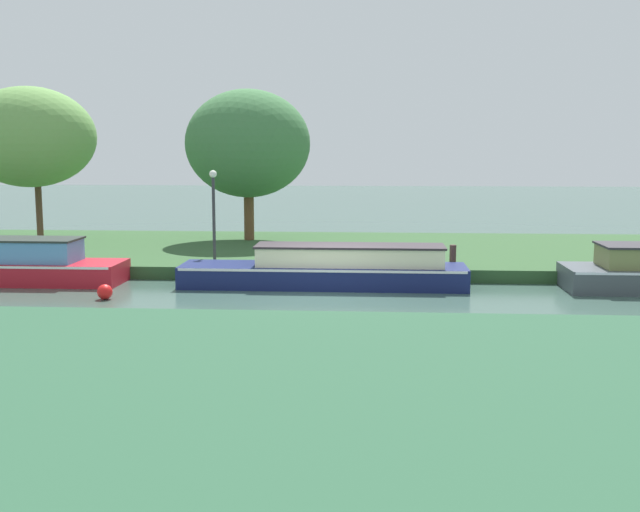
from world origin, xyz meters
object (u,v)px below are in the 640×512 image
Objects in this scene: willow_tree_left at (29,137)px; channel_buoy at (105,292)px; willow_tree_centre at (248,144)px; lamp_post at (214,204)px; navy_barge at (331,269)px; mooring_post_far at (44,252)px; mooring_post_near at (453,257)px.

willow_tree_left is 11.75m from channel_buoy.
willow_tree_centre is 2.01× the size of lamp_post.
navy_barge is 14.33m from willow_tree_left.
mooring_post_far is at bearing -63.05° from willow_tree_left.
willow_tree_centre reaches higher than channel_buoy.
mooring_post_far is at bearing -170.41° from lamp_post.
willow_tree_centre is 8.13× the size of mooring_post_far.
lamp_post is at bearing 151.92° from navy_barge.
willow_tree_left is at bearing 116.95° from mooring_post_far.
navy_barge is 2.85× the size of lamp_post.
willow_tree_left is at bearing 123.52° from channel_buoy.
mooring_post_near is at bearing -42.18° from willow_tree_centre.
channel_buoy is at bearing -115.46° from lamp_post.
navy_barge is at bearing 21.25° from channel_buoy.
navy_barge reaches higher than mooring_post_far.
lamp_post reaches higher than navy_barge.
lamp_post is at bearing 9.59° from mooring_post_far.
channel_buoy is at bearing -160.04° from mooring_post_near.
lamp_post is (-3.85, 2.05, 1.71)m from navy_barge.
willow_tree_centre is (8.31, 0.94, -0.25)m from willow_tree_left.
lamp_post is 4.04× the size of mooring_post_far.
navy_barge is 20.34× the size of channel_buoy.
mooring_post_far is at bearing 132.43° from channel_buoy.
channel_buoy is (-9.56, -3.47, -0.55)m from mooring_post_near.
navy_barge is at bearing -7.31° from mooring_post_far.
navy_barge is 6.36m from channel_buoy.
willow_tree_left is 17.01m from mooring_post_near.
willow_tree_left is 14.55× the size of channel_buoy.
willow_tree_centre is 8.27× the size of mooring_post_near.
lamp_post reaches higher than mooring_post_far.
willow_tree_centre reaches higher than lamp_post.
willow_tree_centre is at bearing 115.23° from navy_barge.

